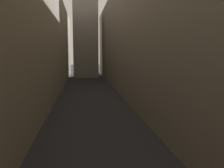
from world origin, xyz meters
name	(u,v)px	position (x,y,z in m)	size (l,w,h in m)	color
ground_plane	(91,103)	(0.00, 48.00, 0.00)	(264.00, 264.00, 0.00)	#232326
building_block_left	(8,37)	(-12.18, 50.00, 9.94)	(13.36, 108.00, 19.87)	gray
building_block_right	(159,35)	(11.12, 50.00, 10.56)	(11.24, 108.00, 21.12)	#756B5B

